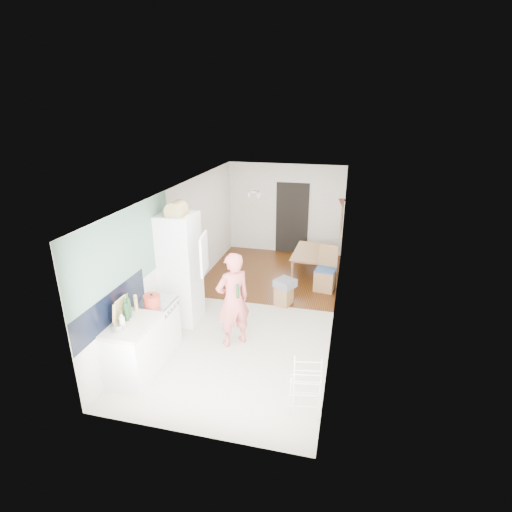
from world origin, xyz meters
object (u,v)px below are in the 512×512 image
at_px(drying_rack, 306,391).
at_px(person, 233,292).
at_px(dining_table, 312,263).
at_px(dining_chair, 326,269).
at_px(stool, 284,296).

bearing_deg(drying_rack, person, 125.46).
distance_m(dining_table, drying_rack, 5.06).
bearing_deg(dining_table, person, 166.70).
relative_size(dining_table, dining_chair, 1.23).
bearing_deg(dining_table, drying_rack, -172.82).
distance_m(stool, drying_rack, 3.20).
height_order(dining_chair, stool, dining_chair).
xyz_separation_m(dining_table, stool, (-0.37, -1.96, -0.02)).
bearing_deg(stool, person, -110.25).
bearing_deg(dining_table, stool, 171.17).
bearing_deg(dining_chair, drying_rack, -80.68).
bearing_deg(dining_chair, stool, -122.10).
height_order(dining_table, stool, dining_table).
xyz_separation_m(dining_table, dining_chair, (0.41, -1.05, 0.29)).
bearing_deg(stool, dining_chair, 49.33).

